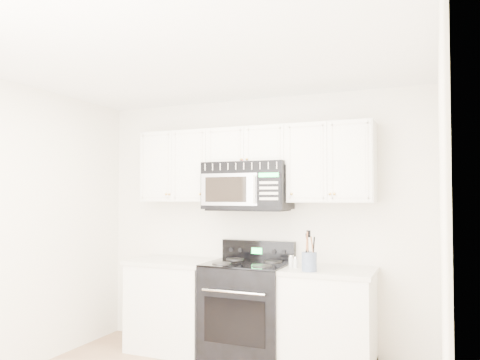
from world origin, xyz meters
The scene contains 9 objects.
room centered at (0.00, 0.00, 1.30)m, with size 3.51×3.51×2.61m.
base_cabinet_left centered at (-0.80, 1.44, 0.43)m, with size 0.86×0.65×0.92m.
base_cabinet_right centered at (0.80, 1.44, 0.43)m, with size 0.86×0.65×0.92m.
range centered at (0.03, 1.42, 0.48)m, with size 0.78×0.71×1.12m.
upper_cabinets centered at (0.00, 1.58, 1.93)m, with size 2.44×0.37×0.75m.
microwave centered at (-0.01, 1.53, 1.68)m, with size 0.85×0.47×0.47m.
utensil_crock centered at (0.69, 1.24, 1.01)m, with size 0.13×0.13×0.35m.
shaker_salt centered at (0.47, 1.40, 0.98)m, with size 0.05×0.05×0.11m.
shaker_pepper centered at (0.53, 1.36, 0.97)m, with size 0.04×0.04×0.10m.
Camera 1 is at (1.72, -2.81, 1.58)m, focal length 35.00 mm.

